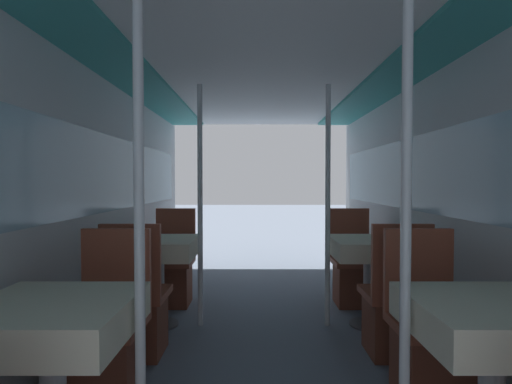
# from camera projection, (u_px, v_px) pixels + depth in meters

# --- Properties ---
(wall_left) EXTENTS (0.05, 6.55, 2.06)m
(wall_left) POSITION_uv_depth(u_px,v_px,m) (75.00, 206.00, 2.70)
(wall_left) COLOR silver
(wall_left) RESTS_ON ground_plane
(wall_right) EXTENTS (0.05, 6.55, 2.06)m
(wall_right) POSITION_uv_depth(u_px,v_px,m) (460.00, 206.00, 2.70)
(wall_right) COLOR silver
(wall_right) RESTS_ON ground_plane
(ceiling_panel) EXTENTS (2.61, 6.55, 0.07)m
(ceiling_panel) POSITION_uv_depth(u_px,v_px,m) (267.00, 53.00, 2.67)
(ceiling_panel) COLOR silver
(ceiling_panel) RESTS_ON wall_left
(dining_table_left_0) EXTENTS (0.64, 0.64, 0.75)m
(dining_table_left_0) POSITION_uv_depth(u_px,v_px,m) (54.00, 329.00, 1.64)
(dining_table_left_0) COLOR #4C4C51
(dining_table_left_0) RESTS_ON ground_plane
(chair_left_far_0) EXTENTS (0.41, 0.41, 0.96)m
(chair_left_far_0) POSITION_uv_depth(u_px,v_px,m) (108.00, 349.00, 2.25)
(chair_left_far_0) COLOR brown
(chair_left_far_0) RESTS_ON ground_plane
(support_pole_left_0) EXTENTS (0.04, 0.04, 2.06)m
(support_pole_left_0) POSITION_uv_depth(u_px,v_px,m) (141.00, 233.00, 1.63)
(support_pole_left_0) COLOR silver
(support_pole_left_0) RESTS_ON ground_plane
(dining_table_left_1) EXTENTS (0.64, 0.64, 0.75)m
(dining_table_left_1) POSITION_uv_depth(u_px,v_px,m) (159.00, 252.00, 3.41)
(dining_table_left_1) COLOR #4C4C51
(dining_table_left_1) RESTS_ON ground_plane
(chair_left_near_1) EXTENTS (0.41, 0.41, 0.96)m
(chair_left_near_1) POSITION_uv_depth(u_px,v_px,m) (139.00, 314.00, 2.82)
(chair_left_near_1) COLOR brown
(chair_left_near_1) RESTS_ON ground_plane
(chair_left_far_1) EXTENTS (0.41, 0.41, 0.96)m
(chair_left_far_1) POSITION_uv_depth(u_px,v_px,m) (174.00, 275.00, 4.02)
(chair_left_far_1) COLOR brown
(chair_left_far_1) RESTS_ON ground_plane
(support_pole_left_1) EXTENTS (0.04, 0.04, 2.06)m
(support_pole_left_1) POSITION_uv_depth(u_px,v_px,m) (201.00, 206.00, 3.40)
(support_pole_left_1) COLOR silver
(support_pole_left_1) RESTS_ON ground_plane
(dining_table_right_0) EXTENTS (0.64, 0.64, 0.75)m
(dining_table_right_0) POSITION_uv_depth(u_px,v_px,m) (494.00, 329.00, 1.64)
(dining_table_right_0) COLOR #4C4C51
(dining_table_right_0) RESTS_ON ground_plane
(chair_right_far_0) EXTENTS (0.41, 0.41, 0.96)m
(chair_right_far_0) POSITION_uv_depth(u_px,v_px,m) (430.00, 349.00, 2.24)
(chair_right_far_0) COLOR brown
(chair_right_far_0) RESTS_ON ground_plane
(support_pole_right_0) EXTENTS (0.04, 0.04, 2.06)m
(support_pole_right_0) POSITION_uv_depth(u_px,v_px,m) (407.00, 233.00, 1.63)
(support_pole_right_0) COLOR silver
(support_pole_right_0) RESTS_ON ground_plane
(dining_table_right_1) EXTENTS (0.64, 0.64, 0.75)m
(dining_table_right_1) POSITION_uv_depth(u_px,v_px,m) (371.00, 252.00, 3.41)
(dining_table_right_1) COLOR #4C4C51
(dining_table_right_1) RESTS_ON ground_plane
(chair_right_near_1) EXTENTS (0.41, 0.41, 0.96)m
(chair_right_near_1) POSITION_uv_depth(u_px,v_px,m) (395.00, 315.00, 2.82)
(chair_right_near_1) COLOR brown
(chair_right_near_1) RESTS_ON ground_plane
(chair_right_far_1) EXTENTS (0.41, 0.41, 0.96)m
(chair_right_far_1) POSITION_uv_depth(u_px,v_px,m) (354.00, 275.00, 4.01)
(chair_right_far_1) COLOR brown
(chair_right_far_1) RESTS_ON ground_plane
(support_pole_right_1) EXTENTS (0.04, 0.04, 2.06)m
(support_pole_right_1) POSITION_uv_depth(u_px,v_px,m) (329.00, 206.00, 3.40)
(support_pole_right_1) COLOR silver
(support_pole_right_1) RESTS_ON ground_plane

